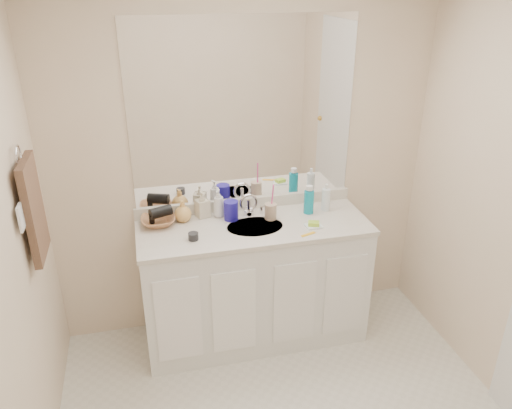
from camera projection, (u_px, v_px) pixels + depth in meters
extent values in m
cube|color=beige|center=(245.00, 165.00, 3.37)|extent=(2.60, 0.02, 2.40)
cube|color=white|center=(254.00, 283.00, 3.45)|extent=(1.50, 0.55, 0.85)
cube|color=beige|center=(254.00, 227.00, 3.27)|extent=(1.52, 0.57, 0.03)
cube|color=silver|center=(245.00, 203.00, 3.47)|extent=(1.52, 0.03, 0.08)
cylinder|color=#BBB3A3|center=(255.00, 228.00, 3.25)|extent=(0.37, 0.37, 0.02)
cylinder|color=silver|center=(249.00, 207.00, 3.38)|extent=(0.02, 0.02, 0.11)
cube|color=white|center=(244.00, 113.00, 3.21)|extent=(1.48, 0.01, 1.20)
cylinder|color=#1D1593|center=(231.00, 210.00, 3.31)|extent=(0.12, 0.12, 0.13)
cylinder|color=tan|center=(271.00, 211.00, 3.32)|extent=(0.09, 0.09, 0.11)
cylinder|color=#F34098|center=(272.00, 198.00, 3.28)|extent=(0.02, 0.04, 0.20)
cylinder|color=#0E90AA|center=(309.00, 202.00, 3.39)|extent=(0.08, 0.08, 0.16)
cylinder|color=white|center=(326.00, 200.00, 3.44)|extent=(0.07, 0.07, 0.16)
cube|color=white|center=(313.00, 226.00, 3.23)|extent=(0.11, 0.09, 0.01)
cube|color=#A9DB35|center=(314.00, 224.00, 3.22)|extent=(0.08, 0.07, 0.03)
cube|color=yellow|center=(308.00, 234.00, 3.14)|extent=(0.11, 0.05, 0.00)
cylinder|color=black|center=(193.00, 236.00, 3.07)|extent=(0.07, 0.07, 0.04)
imported|color=silver|center=(219.00, 203.00, 3.34)|extent=(0.10, 0.10, 0.19)
imported|color=beige|center=(202.00, 204.00, 3.34)|extent=(0.10, 0.11, 0.18)
imported|color=#E1A857|center=(183.00, 211.00, 3.28)|extent=(0.15, 0.15, 0.15)
imported|color=#AA6E44|center=(158.00, 221.00, 3.25)|extent=(0.23, 0.23, 0.05)
cylinder|color=black|center=(161.00, 212.00, 3.23)|extent=(0.16, 0.12, 0.07)
torus|color=silver|center=(18.00, 155.00, 2.48)|extent=(0.01, 0.11, 0.11)
cube|color=#3E2C21|center=(34.00, 209.00, 2.61)|extent=(0.04, 0.32, 0.55)
cube|color=white|center=(21.00, 218.00, 2.41)|extent=(0.01, 0.08, 0.13)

